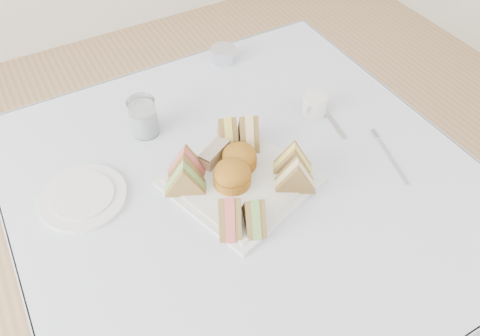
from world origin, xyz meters
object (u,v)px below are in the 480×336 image
water_glass (143,117)px  creamer_jug (315,105)px  table (245,264)px  serving_plate (240,181)px

water_glass → creamer_jug: 0.44m
table → serving_plate: serving_plate is taller
serving_plate → water_glass: size_ratio=2.81×
water_glass → creamer_jug: size_ratio=1.59×
creamer_jug → serving_plate: bearing=-175.5°
table → serving_plate: (-0.02, -0.00, 0.38)m
serving_plate → water_glass: (-0.12, 0.26, 0.04)m
serving_plate → water_glass: bearing=97.5°
water_glass → table: bearing=-61.6°
serving_plate → water_glass: water_glass is taller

